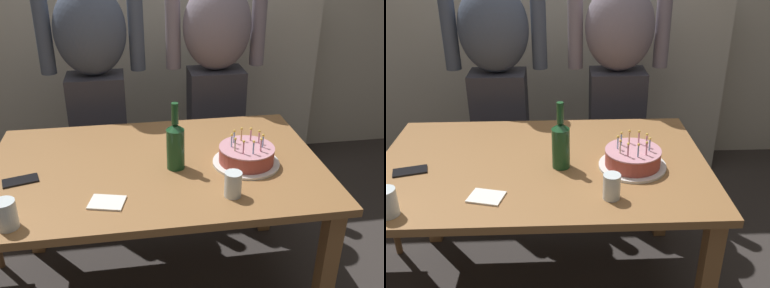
% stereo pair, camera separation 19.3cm
% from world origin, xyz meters
% --- Properties ---
extents(ground_plane, '(10.00, 10.00, 0.00)m').
position_xyz_m(ground_plane, '(0.00, 0.00, 0.00)').
color(ground_plane, '#332D2B').
extents(dining_table, '(1.50, 0.96, 0.74)m').
position_xyz_m(dining_table, '(0.00, 0.00, 0.64)').
color(dining_table, olive).
rests_on(dining_table, ground_plane).
extents(birthday_cake, '(0.30, 0.30, 0.15)m').
position_xyz_m(birthday_cake, '(0.40, -0.06, 0.78)').
color(birthday_cake, white).
rests_on(birthday_cake, dining_table).
extents(water_glass_near, '(0.07, 0.07, 0.10)m').
position_xyz_m(water_glass_near, '(0.28, -0.31, 0.79)').
color(water_glass_near, silver).
rests_on(water_glass_near, dining_table).
extents(water_glass_far, '(0.08, 0.08, 0.11)m').
position_xyz_m(water_glass_far, '(-0.56, -0.39, 0.79)').
color(water_glass_far, silver).
rests_on(water_glass_far, dining_table).
extents(wine_bottle, '(0.08, 0.08, 0.31)m').
position_xyz_m(wine_bottle, '(0.08, -0.05, 0.86)').
color(wine_bottle, '#194723').
rests_on(wine_bottle, dining_table).
extents(cell_phone, '(0.16, 0.11, 0.01)m').
position_xyz_m(cell_phone, '(-0.58, -0.07, 0.74)').
color(cell_phone, black).
rests_on(cell_phone, dining_table).
extents(napkin_stack, '(0.16, 0.13, 0.01)m').
position_xyz_m(napkin_stack, '(-0.21, -0.29, 0.74)').
color(napkin_stack, white).
rests_on(napkin_stack, dining_table).
extents(person_man_bearded, '(0.61, 0.27, 1.66)m').
position_xyz_m(person_man_bearded, '(-0.29, 0.81, 0.87)').
color(person_man_bearded, '#33333D').
rests_on(person_man_bearded, ground_plane).
extents(person_woman_cardigan, '(0.61, 0.27, 1.66)m').
position_xyz_m(person_woman_cardigan, '(0.44, 0.81, 0.87)').
color(person_woman_cardigan, '#33333D').
rests_on(person_woman_cardigan, ground_plane).
extents(shelf_cabinet, '(0.64, 0.30, 1.59)m').
position_xyz_m(shelf_cabinet, '(0.94, 1.33, 0.66)').
color(shelf_cabinet, beige).
rests_on(shelf_cabinet, ground_plane).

